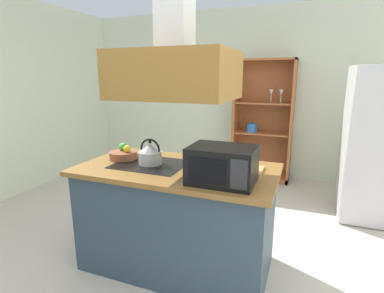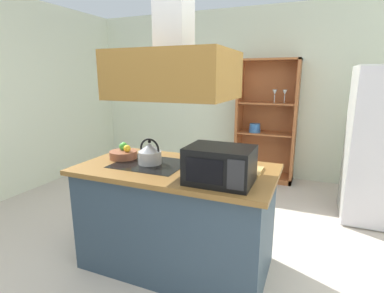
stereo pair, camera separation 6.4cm
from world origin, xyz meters
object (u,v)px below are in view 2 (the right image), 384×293
object	(u,v)px
dish_cabinet	(266,127)
fruit_bowl	(124,154)
kettle	(150,153)
cutting_board	(240,169)
microwave	(220,165)

from	to	relation	value
dish_cabinet	fruit_bowl	world-z (taller)	dish_cabinet
kettle	cutting_board	xyz separation A→B (m)	(0.76, 0.13, -0.08)
microwave	kettle	bearing A→B (deg)	163.18
cutting_board	microwave	size ratio (longest dim) A/B	0.74
kettle	microwave	distance (m)	0.72
kettle	cutting_board	size ratio (longest dim) A/B	0.65
kettle	microwave	world-z (taller)	microwave
dish_cabinet	cutting_board	bearing A→B (deg)	-85.80
kettle	fruit_bowl	size ratio (longest dim) A/B	0.88
cutting_board	fruit_bowl	size ratio (longest dim) A/B	1.36
fruit_bowl	cutting_board	bearing A→B (deg)	3.38
kettle	microwave	size ratio (longest dim) A/B	0.48
dish_cabinet	microwave	size ratio (longest dim) A/B	4.12
cutting_board	microwave	xyz separation A→B (m)	(-0.07, -0.33, 0.12)
kettle	cutting_board	world-z (taller)	kettle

